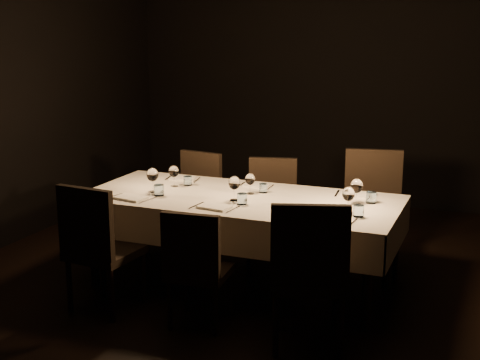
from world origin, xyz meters
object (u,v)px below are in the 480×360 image
at_px(chair_near_left, 97,243).
at_px(chair_near_center, 196,263).
at_px(chair_far_left, 195,196).
at_px(chair_far_center, 272,204).
at_px(chair_near_right, 309,270).
at_px(chair_far_right, 372,205).
at_px(dining_table, 240,206).

bearing_deg(chair_near_left, chair_near_center, -172.61).
relative_size(chair_far_left, chair_far_center, 1.01).
bearing_deg(chair_near_left, chair_near_right, -174.64).
relative_size(chair_near_right, chair_far_right, 0.99).
height_order(chair_near_right, chair_far_right, chair_far_right).
distance_m(dining_table, chair_far_right, 1.25).
xyz_separation_m(chair_near_left, chair_far_right, (1.69, 1.71, 0.03)).
bearing_deg(chair_far_right, dining_table, -147.22).
bearing_deg(chair_far_center, chair_near_right, -77.43).
distance_m(chair_near_center, chair_far_center, 1.59).
xyz_separation_m(chair_near_right, chair_far_right, (0.08, 1.71, 0.00)).
relative_size(chair_far_left, chair_far_right, 0.89).
distance_m(chair_near_left, chair_near_center, 0.79).
height_order(chair_near_right, chair_far_center, chair_near_right).
distance_m(chair_near_right, chair_far_right, 1.71).
height_order(chair_near_left, chair_far_left, chair_near_left).
relative_size(dining_table, chair_far_right, 2.43).
distance_m(chair_near_right, chair_far_left, 2.24).
distance_m(chair_far_center, chair_far_right, 0.91).
relative_size(chair_near_center, chair_near_right, 0.84).
height_order(dining_table, chair_far_left, chair_far_left).
bearing_deg(chair_far_left, chair_near_center, -55.58).
relative_size(chair_near_right, chair_far_center, 1.13).
relative_size(chair_near_left, chair_far_right, 0.95).
distance_m(dining_table, chair_far_left, 1.08).
distance_m(chair_near_center, chair_near_right, 0.83).
relative_size(chair_near_right, chair_far_left, 1.12).
relative_size(dining_table, chair_near_right, 2.45).
height_order(dining_table, chair_near_center, chair_near_center).
height_order(chair_near_left, chair_near_center, chair_near_left).
distance_m(chair_near_left, chair_far_right, 2.40).
relative_size(chair_far_center, chair_far_right, 0.88).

